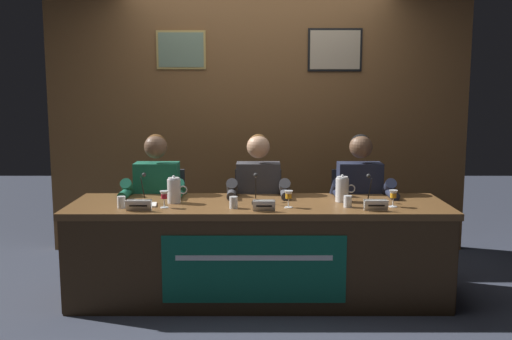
# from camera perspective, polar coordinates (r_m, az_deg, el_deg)

# --- Properties ---
(ground_plane) EXTENTS (12.00, 12.00, 0.00)m
(ground_plane) POSITION_cam_1_polar(r_m,az_deg,el_deg) (4.52, 0.00, -12.45)
(ground_plane) COLOR #383D4C
(wall_back_panelled) EXTENTS (4.02, 0.14, 2.60)m
(wall_back_panelled) POSITION_cam_1_polar(r_m,az_deg,el_deg) (5.57, -0.06, 5.23)
(wall_back_panelled) COLOR brown
(wall_back_panelled) RESTS_ON ground_plane
(conference_table) EXTENTS (2.82, 0.79, 0.74)m
(conference_table) POSITION_cam_1_polar(r_m,az_deg,el_deg) (4.27, -0.00, -6.69)
(conference_table) COLOR brown
(conference_table) RESTS_ON ground_plane
(chair_left) EXTENTS (0.44, 0.45, 0.89)m
(chair_left) POSITION_cam_1_polar(r_m,az_deg,el_deg) (5.01, -9.73, -5.35)
(chair_left) COLOR black
(chair_left) RESTS_ON ground_plane
(panelist_left) EXTENTS (0.51, 0.48, 1.22)m
(panelist_left) POSITION_cam_1_polar(r_m,az_deg,el_deg) (4.76, -10.20, -2.69)
(panelist_left) COLOR black
(panelist_left) RESTS_ON ground_plane
(nameplate_left) EXTENTS (0.18, 0.06, 0.08)m
(nameplate_left) POSITION_cam_1_polar(r_m,az_deg,el_deg) (4.12, -11.85, -3.46)
(nameplate_left) COLOR white
(nameplate_left) RESTS_ON conference_table
(juice_glass_left) EXTENTS (0.06, 0.06, 0.12)m
(juice_glass_left) POSITION_cam_1_polar(r_m,az_deg,el_deg) (4.18, -9.38, -2.58)
(juice_glass_left) COLOR white
(juice_glass_left) RESTS_ON conference_table
(water_cup_left) EXTENTS (0.06, 0.06, 0.08)m
(water_cup_left) POSITION_cam_1_polar(r_m,az_deg,el_deg) (4.24, -13.49, -3.20)
(water_cup_left) COLOR silver
(water_cup_left) RESTS_ON conference_table
(microphone_left) EXTENTS (0.06, 0.17, 0.22)m
(microphone_left) POSITION_cam_1_polar(r_m,az_deg,el_deg) (4.39, -11.50, -2.27)
(microphone_left) COLOR black
(microphone_left) RESTS_ON conference_table
(chair_center) EXTENTS (0.44, 0.45, 0.89)m
(chair_center) POSITION_cam_1_polar(r_m,az_deg,el_deg) (4.95, -0.03, -5.42)
(chair_center) COLOR black
(chair_center) RESTS_ON ground_plane
(panelist_center) EXTENTS (0.51, 0.48, 1.22)m
(panelist_center) POSITION_cam_1_polar(r_m,az_deg,el_deg) (4.69, -0.02, -2.73)
(panelist_center) COLOR black
(panelist_center) RESTS_ON ground_plane
(nameplate_center) EXTENTS (0.16, 0.06, 0.08)m
(nameplate_center) POSITION_cam_1_polar(r_m,az_deg,el_deg) (4.02, 0.54, -3.56)
(nameplate_center) COLOR white
(nameplate_center) RESTS_ON conference_table
(juice_glass_center) EXTENTS (0.06, 0.06, 0.12)m
(juice_glass_center) POSITION_cam_1_polar(r_m,az_deg,el_deg) (4.14, 3.01, -2.58)
(juice_glass_center) COLOR white
(juice_glass_center) RESTS_ON conference_table
(water_cup_center) EXTENTS (0.06, 0.06, 0.08)m
(water_cup_center) POSITION_cam_1_polar(r_m,az_deg,el_deg) (4.13, -2.49, -3.30)
(water_cup_center) COLOR silver
(water_cup_center) RESTS_ON conference_table
(microphone_center) EXTENTS (0.06, 0.17, 0.22)m
(microphone_center) POSITION_cam_1_polar(r_m,az_deg,el_deg) (4.30, -0.28, -2.33)
(microphone_center) COLOR black
(microphone_center) RESTS_ON conference_table
(chair_right) EXTENTS (0.44, 0.45, 0.89)m
(chair_right) POSITION_cam_1_polar(r_m,az_deg,el_deg) (5.02, 9.66, -5.33)
(chair_right) COLOR black
(chair_right) RESTS_ON ground_plane
(panelist_right) EXTENTS (0.51, 0.48, 1.22)m
(panelist_right) POSITION_cam_1_polar(r_m,az_deg,el_deg) (4.77, 10.15, -2.68)
(panelist_right) COLOR black
(panelist_right) RESTS_ON ground_plane
(nameplate_right) EXTENTS (0.17, 0.06, 0.08)m
(nameplate_right) POSITION_cam_1_polar(r_m,az_deg,el_deg) (4.13, 11.59, -3.43)
(nameplate_right) COLOR white
(nameplate_right) RESTS_ON conference_table
(juice_glass_right) EXTENTS (0.06, 0.06, 0.12)m
(juice_glass_right) POSITION_cam_1_polar(r_m,az_deg,el_deg) (4.28, 13.25, -2.45)
(juice_glass_right) COLOR white
(juice_glass_right) RESTS_ON conference_table
(water_cup_right) EXTENTS (0.06, 0.06, 0.08)m
(water_cup_right) POSITION_cam_1_polar(r_m,az_deg,el_deg) (4.21, 8.86, -3.16)
(water_cup_right) COLOR silver
(water_cup_right) RESTS_ON conference_table
(microphone_right) EXTENTS (0.06, 0.17, 0.22)m
(microphone_right) POSITION_cam_1_polar(r_m,az_deg,el_deg) (4.34, 11.05, -2.38)
(microphone_right) COLOR black
(microphone_right) RESTS_ON conference_table
(water_pitcher_left_side) EXTENTS (0.15, 0.10, 0.21)m
(water_pitcher_left_side) POSITION_cam_1_polar(r_m,az_deg,el_deg) (4.34, -8.40, -2.03)
(water_pitcher_left_side) COLOR silver
(water_pitcher_left_side) RESTS_ON conference_table
(water_pitcher_right_side) EXTENTS (0.15, 0.10, 0.21)m
(water_pitcher_right_side) POSITION_cam_1_polar(r_m,az_deg,el_deg) (4.40, 8.33, -1.90)
(water_pitcher_right_side) COLOR silver
(water_pitcher_right_side) RESTS_ON conference_table
(document_stack_left) EXTENTS (0.23, 0.18, 0.01)m
(document_stack_left) POSITION_cam_1_polar(r_m,az_deg,el_deg) (4.29, -11.53, -3.45)
(document_stack_left) COLOR white
(document_stack_left) RESTS_ON conference_table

